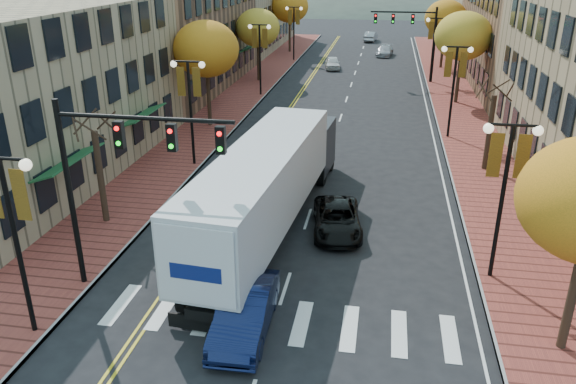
% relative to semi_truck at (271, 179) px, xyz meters
% --- Properties ---
extents(ground, '(200.00, 200.00, 0.00)m').
position_rel_semi_truck_xyz_m(ground, '(1.43, -8.66, -2.44)').
color(ground, black).
rests_on(ground, ground).
extents(sidewalk_left, '(4.00, 85.00, 0.15)m').
position_rel_semi_truck_xyz_m(sidewalk_left, '(-7.57, 23.84, -2.36)').
color(sidewalk_left, brown).
rests_on(sidewalk_left, ground).
extents(sidewalk_right, '(4.00, 85.00, 0.15)m').
position_rel_semi_truck_xyz_m(sidewalk_right, '(10.43, 23.84, -2.36)').
color(sidewalk_right, brown).
rests_on(sidewalk_right, ground).
extents(building_left_mid, '(12.00, 24.00, 11.00)m').
position_rel_semi_truck_xyz_m(building_left_mid, '(-15.57, 27.34, 3.06)').
color(building_left_mid, brown).
rests_on(building_left_mid, ground).
extents(building_left_far, '(12.00, 26.00, 9.50)m').
position_rel_semi_truck_xyz_m(building_left_far, '(-15.57, 52.34, 2.31)').
color(building_left_far, '#9E8966').
rests_on(building_left_far, ground).
extents(building_right_mid, '(15.00, 24.00, 10.00)m').
position_rel_semi_truck_xyz_m(building_right_mid, '(19.93, 33.34, 2.56)').
color(building_right_mid, brown).
rests_on(building_right_mid, ground).
extents(building_right_far, '(15.00, 20.00, 11.00)m').
position_rel_semi_truck_xyz_m(building_right_far, '(19.93, 55.34, 3.06)').
color(building_right_far, '#9E8966').
rests_on(building_right_far, ground).
extents(tree_left_a, '(0.28, 0.28, 4.20)m').
position_rel_semi_truck_xyz_m(tree_left_a, '(-7.57, -0.66, -0.19)').
color(tree_left_a, '#382619').
rests_on(tree_left_a, sidewalk_left).
extents(tree_left_b, '(4.48, 4.48, 7.21)m').
position_rel_semi_truck_xyz_m(tree_left_b, '(-7.57, 15.34, 3.01)').
color(tree_left_b, '#382619').
rests_on(tree_left_b, sidewalk_left).
extents(tree_left_c, '(4.16, 4.16, 6.69)m').
position_rel_semi_truck_xyz_m(tree_left_c, '(-7.57, 31.34, 2.62)').
color(tree_left_c, '#382619').
rests_on(tree_left_c, sidewalk_left).
extents(tree_left_d, '(4.61, 4.61, 7.42)m').
position_rel_semi_truck_xyz_m(tree_left_d, '(-7.57, 49.34, 3.17)').
color(tree_left_d, '#382619').
rests_on(tree_left_d, sidewalk_left).
extents(tree_right_b, '(0.28, 0.28, 4.20)m').
position_rel_semi_truck_xyz_m(tree_right_b, '(10.43, 9.34, -0.19)').
color(tree_right_b, '#382619').
rests_on(tree_right_b, sidewalk_right).
extents(tree_right_c, '(4.48, 4.48, 7.21)m').
position_rel_semi_truck_xyz_m(tree_right_c, '(10.43, 25.34, 3.01)').
color(tree_right_c, '#382619').
rests_on(tree_right_c, sidewalk_right).
extents(tree_right_d, '(4.35, 4.35, 7.00)m').
position_rel_semi_truck_xyz_m(tree_right_d, '(10.43, 41.34, 2.85)').
color(tree_right_d, '#382619').
rests_on(tree_right_d, sidewalk_right).
extents(lamp_left_a, '(1.96, 0.36, 6.05)m').
position_rel_semi_truck_xyz_m(lamp_left_a, '(-6.07, -8.66, 1.86)').
color(lamp_left_a, black).
rests_on(lamp_left_a, ground).
extents(lamp_left_b, '(1.96, 0.36, 6.05)m').
position_rel_semi_truck_xyz_m(lamp_left_b, '(-6.07, 7.34, 1.86)').
color(lamp_left_b, black).
rests_on(lamp_left_b, ground).
extents(lamp_left_c, '(1.96, 0.36, 6.05)m').
position_rel_semi_truck_xyz_m(lamp_left_c, '(-6.07, 25.34, 1.86)').
color(lamp_left_c, black).
rests_on(lamp_left_c, ground).
extents(lamp_left_d, '(1.96, 0.36, 6.05)m').
position_rel_semi_truck_xyz_m(lamp_left_d, '(-6.07, 43.34, 1.86)').
color(lamp_left_d, black).
rests_on(lamp_left_d, ground).
extents(lamp_right_a, '(1.96, 0.36, 6.05)m').
position_rel_semi_truck_xyz_m(lamp_right_a, '(8.93, -2.66, 1.86)').
color(lamp_right_a, black).
rests_on(lamp_right_a, ground).
extents(lamp_right_b, '(1.96, 0.36, 6.05)m').
position_rel_semi_truck_xyz_m(lamp_right_b, '(8.93, 15.34, 1.86)').
color(lamp_right_b, black).
rests_on(lamp_right_b, ground).
extents(lamp_right_c, '(1.96, 0.36, 6.05)m').
position_rel_semi_truck_xyz_m(lamp_right_c, '(8.93, 33.34, 1.86)').
color(lamp_right_c, black).
rests_on(lamp_right_c, ground).
extents(traffic_mast_near, '(6.10, 0.35, 7.00)m').
position_rel_semi_truck_xyz_m(traffic_mast_near, '(-4.05, -5.66, 2.49)').
color(traffic_mast_near, black).
rests_on(traffic_mast_near, ground).
extents(traffic_mast_far, '(6.10, 0.34, 7.00)m').
position_rel_semi_truck_xyz_m(traffic_mast_far, '(6.91, 33.34, 2.49)').
color(traffic_mast_far, black).
rests_on(traffic_mast_far, ground).
extents(semi_truck, '(4.03, 16.83, 4.17)m').
position_rel_semi_truck_xyz_m(semi_truck, '(0.00, 0.00, 0.00)').
color(semi_truck, black).
rests_on(semi_truck, ground).
extents(navy_sedan, '(1.70, 4.55, 1.48)m').
position_rel_semi_truck_xyz_m(navy_sedan, '(0.60, -7.38, -1.69)').
color(navy_sedan, '#0E1538').
rests_on(navy_sedan, ground).
extents(black_suv, '(2.59, 4.64, 1.23)m').
position_rel_semi_truck_xyz_m(black_suv, '(2.87, 0.27, -1.82)').
color(black_suv, black).
rests_on(black_suv, ground).
extents(car_far_white, '(2.00, 3.91, 1.28)m').
position_rel_semi_truck_xyz_m(car_far_white, '(-1.15, 39.19, -1.80)').
color(car_far_white, silver).
rests_on(car_far_white, ground).
extents(car_far_silver, '(2.26, 4.48, 1.25)m').
position_rel_semi_truck_xyz_m(car_far_silver, '(4.31, 48.84, -1.81)').
color(car_far_silver, '#A4A3AB').
rests_on(car_far_silver, ground).
extents(car_far_oncoming, '(1.93, 4.25, 1.35)m').
position_rel_semi_truck_xyz_m(car_far_oncoming, '(2.16, 61.37, -1.76)').
color(car_far_oncoming, '#A09FA7').
rests_on(car_far_oncoming, ground).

